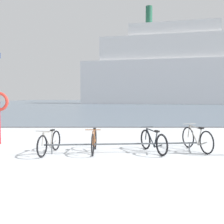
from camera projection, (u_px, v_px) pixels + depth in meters
ground at (114, 104)px, 58.65m from camera, size 80.00×132.00×0.08m
bike_rack at (121, 144)px, 8.13m from camera, size 4.81×0.42×0.31m
bicycle_0 at (49, 143)px, 8.00m from camera, size 0.49×1.64×0.77m
bicycle_1 at (93, 141)px, 8.16m from camera, size 0.46×1.66×0.79m
bicycle_2 at (153, 141)px, 8.19m from camera, size 0.69×1.62×0.77m
bicycle_3 at (196, 139)px, 8.46m from camera, size 0.60×1.71×0.84m
ferry_ship at (175, 71)px, 60.16m from camera, size 45.23×18.17×22.77m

